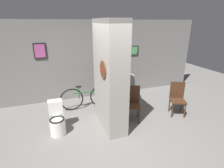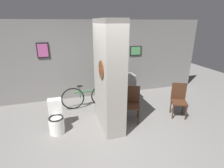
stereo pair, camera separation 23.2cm
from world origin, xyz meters
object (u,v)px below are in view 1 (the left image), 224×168
toilet (57,120)px  bicycle (87,97)px  chair_by_doorway (177,97)px  bottle_tall (110,72)px  chair_near_pillar (132,102)px

toilet → bicycle: toilet is taller
chair_by_doorway → bottle_tall: bottle_tall is taller
chair_near_pillar → chair_by_doorway: bearing=14.8°
chair_by_doorway → bicycle: size_ratio=0.58×
bicycle → toilet: bearing=-131.9°
bottle_tall → toilet: bearing=-145.5°
chair_by_doorway → bottle_tall: size_ratio=3.66×
toilet → bottle_tall: size_ratio=3.04×
chair_by_doorway → bottle_tall: bearing=163.3°
bicycle → chair_by_doorway: bearing=-27.2°
bottle_tall → chair_by_doorway: bearing=-41.0°
bottle_tall → bicycle: bearing=-169.4°
toilet → chair_by_doorway: 3.31m
chair_near_pillar → bottle_tall: bottle_tall is taller
chair_near_pillar → chair_by_doorway: same height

